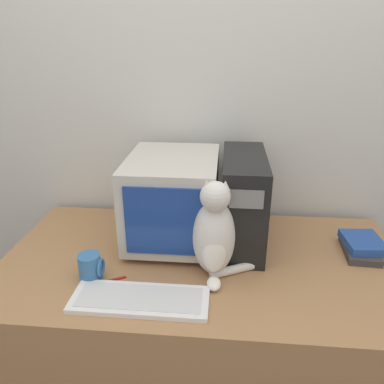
% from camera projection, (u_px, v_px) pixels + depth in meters
% --- Properties ---
extents(wall_back, '(7.00, 0.05, 2.50)m').
position_uv_depth(wall_back, '(211.00, 108.00, 1.79)').
color(wall_back, silver).
rests_on(wall_back, ground_plane).
extents(desk, '(1.65, 0.87, 0.73)m').
position_uv_depth(desk, '(202.00, 328.00, 1.68)').
color(desk, '#9E7047').
rests_on(desk, ground_plane).
extents(crt_monitor, '(0.38, 0.47, 0.38)m').
position_uv_depth(crt_monitor, '(173.00, 198.00, 1.62)').
color(crt_monitor, '#BCB7AD').
rests_on(crt_monitor, desk).
extents(computer_tower, '(0.18, 0.46, 0.39)m').
position_uv_depth(computer_tower, '(243.00, 201.00, 1.59)').
color(computer_tower, black).
rests_on(computer_tower, desk).
extents(keyboard, '(0.47, 0.17, 0.02)m').
position_uv_depth(keyboard, '(140.00, 299.00, 1.29)').
color(keyboard, silver).
rests_on(keyboard, desk).
extents(cat, '(0.25, 0.25, 0.39)m').
position_uv_depth(cat, '(214.00, 234.00, 1.39)').
color(cat, silver).
rests_on(cat, desk).
extents(book_stack, '(0.16, 0.22, 0.06)m').
position_uv_depth(book_stack, '(361.00, 246.00, 1.57)').
color(book_stack, '#383333').
rests_on(book_stack, desk).
extents(pen, '(0.14, 0.08, 0.01)m').
position_uv_depth(pen, '(106.00, 281.00, 1.39)').
color(pen, maroon).
rests_on(pen, desk).
extents(mug, '(0.09, 0.08, 0.10)m').
position_uv_depth(mug, '(91.00, 267.00, 1.39)').
color(mug, '#33669E').
rests_on(mug, desk).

